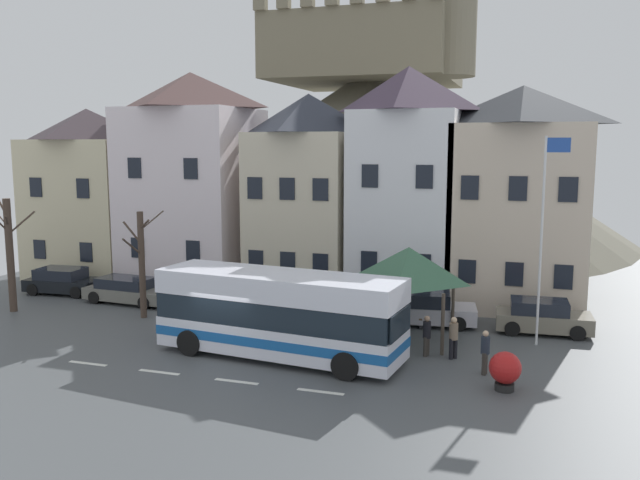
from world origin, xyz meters
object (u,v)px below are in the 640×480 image
parked_car_04 (63,281)px  townhouse_03 (407,185)px  parked_car_01 (129,290)px  public_bench (405,316)px  transit_bus (279,315)px  pedestrian_02 (427,334)px  flagpole (544,228)px  pedestrian_01 (485,351)px  bare_tree_02 (142,262)px  townhouse_04 (519,197)px  townhouse_01 (193,179)px  townhouse_02 (309,193)px  parked_car_03 (422,309)px  pedestrian_00 (454,336)px  bus_shelter (409,265)px  townhouse_00 (90,194)px  bare_tree_00 (10,253)px  parked_car_02 (227,298)px  harbour_buoy (505,369)px  hilltop_castle (367,150)px  parked_car_00 (542,317)px

parked_car_04 → townhouse_03: bearing=10.1°
parked_car_01 → public_bench: size_ratio=2.94×
transit_bus → parked_car_04: 16.40m
pedestrian_02 → flagpole: 6.26m
pedestrian_01 → flagpole: 5.97m
bare_tree_02 → flagpole: bearing=4.0°
townhouse_04 → pedestrian_02: (-2.94, -9.66, -4.55)m
townhouse_01 → townhouse_02: bearing=0.3°
flagpole → bare_tree_02: 17.62m
townhouse_02 → parked_car_03: (7.18, -5.27, -4.62)m
townhouse_02 → pedestrian_00: townhouse_02 is taller
bus_shelter → pedestrian_02: size_ratio=2.46×
townhouse_00 → transit_bus: bearing=-33.6°
townhouse_02 → townhouse_00: bearing=-177.5°
public_bench → bare_tree_00: bare_tree_00 is taller
townhouse_01 → townhouse_04: 18.08m
parked_car_02 → harbour_buoy: parked_car_02 is taller
townhouse_04 → parked_car_01: townhouse_04 is taller
townhouse_02 → public_bench: townhouse_02 is taller
flagpole → bare_tree_02: bearing=-176.0°
parked_car_02 → pedestrian_00: (11.29, -3.93, 0.24)m
townhouse_02 → bare_tree_00: bearing=-142.7°
parked_car_02 → harbour_buoy: (13.27, -6.65, 0.09)m
parked_car_01 → pedestrian_00: 17.21m
townhouse_02 → bus_shelter: 10.66m
pedestrian_00 → harbour_buoy: (1.98, -2.72, -0.15)m
transit_bus → pedestrian_00: bearing=22.6°
townhouse_00 → townhouse_04: 24.74m
public_bench → bare_tree_02: bearing=-169.2°
pedestrian_02 → flagpole: flagpole is taller
parked_car_04 → pedestrian_01: pedestrian_01 is taller
flagpole → harbour_buoy: bearing=-100.9°
pedestrian_00 → parked_car_01: bearing=166.9°
public_bench → harbour_buoy: (4.52, -6.55, 0.25)m
pedestrian_00 → bare_tree_02: 14.59m
pedestrian_01 → parked_car_01: bearing=163.8°
townhouse_02 → parked_car_01: (-7.69, -5.84, -4.70)m
parked_car_01 → pedestrian_01: 18.76m
pedestrian_00 → pedestrian_02: 1.01m
public_bench → pedestrian_00: bearing=-56.4°
parked_car_01 → townhouse_01: bearing=87.3°
pedestrian_00 → bare_tree_00: bearing=178.2°
parked_car_01 → pedestrian_01: (18.01, -5.24, 0.20)m
hilltop_castle → parked_car_00: (14.42, -26.83, -6.80)m
parked_car_02 → hilltop_castle: bearing=81.7°
townhouse_00 → public_bench: townhouse_00 is taller
hilltop_castle → harbour_buoy: bearing=-68.9°
townhouse_01 → parked_car_02: (4.84, -5.77, -5.37)m
hilltop_castle → harbour_buoy: 37.30m
parked_car_00 → pedestrian_02: bearing=-135.5°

